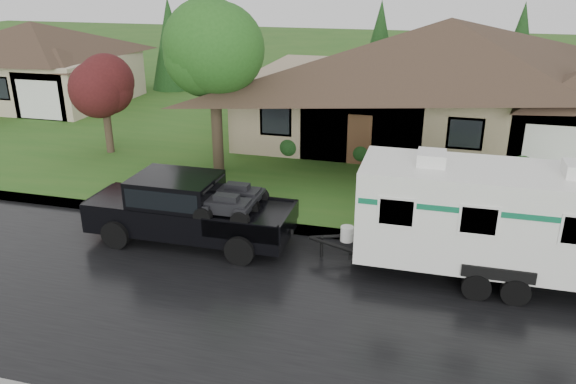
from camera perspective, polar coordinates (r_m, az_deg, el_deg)
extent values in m
plane|color=#2A591B|center=(15.49, 6.76, -8.35)|extent=(140.00, 140.00, 0.00)
cube|color=black|center=(13.80, 5.47, -12.35)|extent=(140.00, 8.00, 0.01)
cube|color=gray|center=(17.43, 7.90, -4.56)|extent=(140.00, 0.50, 0.15)
cube|color=#2A591B|center=(29.40, 11.26, 6.09)|extent=(140.00, 26.00, 0.15)
cube|color=gray|center=(28.00, 15.44, 8.30)|extent=(18.00, 10.00, 3.00)
pyramid|color=#39271F|center=(27.42, 16.31, 16.65)|extent=(19.44, 10.80, 2.60)
cube|color=tan|center=(38.23, -23.97, 10.45)|extent=(10.00, 8.00, 2.80)
pyramid|color=#39271F|center=(37.84, -24.77, 15.48)|extent=(10.80, 8.64, 2.00)
cube|color=tan|center=(34.88, -22.03, 9.60)|extent=(3.20, 4.00, 2.52)
cylinder|color=#382B1E|center=(22.46, -7.18, 5.62)|extent=(0.44, 0.44, 2.89)
sphere|color=#2E6B23|center=(21.82, -7.57, 13.64)|extent=(3.99, 3.99, 3.99)
cylinder|color=#382B1E|center=(26.17, -17.76, 5.82)|extent=(0.33, 0.33, 1.82)
sphere|color=#4C1819|center=(25.74, -18.27, 10.10)|extent=(2.52, 2.52, 2.52)
sphere|color=#143814|center=(24.46, 0.17, 4.80)|extent=(1.00, 1.00, 1.00)
sphere|color=#143814|center=(23.88, 7.51, 4.20)|extent=(1.00, 1.00, 1.00)
sphere|color=#143814|center=(23.71, 15.07, 3.51)|extent=(1.00, 1.00, 1.00)
sphere|color=#143814|center=(23.96, 22.60, 2.75)|extent=(1.00, 1.00, 1.00)
cube|color=black|center=(17.16, -9.91, -2.47)|extent=(6.13, 2.04, 0.88)
cube|color=black|center=(18.07, -16.45, -0.85)|extent=(1.63, 1.99, 0.36)
cube|color=black|center=(17.03, -11.32, 0.11)|extent=(2.45, 1.92, 0.92)
cube|color=black|center=(17.01, -11.33, 0.27)|extent=(2.25, 1.96, 0.56)
cube|color=black|center=(16.39, -3.76, -2.56)|extent=(2.25, 1.94, 0.06)
cylinder|color=black|center=(17.40, -17.03, -4.12)|extent=(0.86, 0.33, 0.86)
cylinder|color=black|center=(18.95, -13.93, -1.64)|extent=(0.86, 0.33, 0.86)
cylinder|color=black|center=(15.79, -4.88, -5.88)|extent=(0.86, 0.33, 0.86)
cylinder|color=black|center=(17.49, -2.67, -2.99)|extent=(0.86, 0.33, 0.86)
cube|color=white|center=(15.42, 20.73, -2.31)|extent=(7.15, 2.45, 2.50)
cube|color=black|center=(16.00, 20.07, -6.92)|extent=(7.56, 1.23, 0.14)
cube|color=#0E6442|center=(15.22, 20.99, -0.41)|extent=(7.01, 2.47, 0.14)
cube|color=white|center=(14.83, 14.39, 3.37)|extent=(0.71, 0.82, 0.33)
cylinder|color=black|center=(14.92, 18.58, -9.09)|extent=(0.71, 0.25, 0.71)
cylinder|color=black|center=(17.06, 18.25, -5.06)|extent=(0.71, 0.25, 0.71)
cylinder|color=black|center=(15.04, 22.10, -9.35)|extent=(0.71, 0.25, 0.71)
cylinder|color=black|center=(17.15, 21.32, -5.33)|extent=(0.71, 0.25, 0.71)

